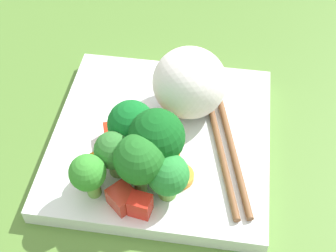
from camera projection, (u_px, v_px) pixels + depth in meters
ground_plane at (162, 150)px, 53.13cm from camera, size 110.00×110.00×2.00cm
square_plate at (161, 139)px, 51.67cm from camera, size 24.16×24.16×1.86cm
rice_mound at (190, 83)px, 50.68cm from camera, size 10.17×10.23×7.61cm
broccoli_floret_0 at (131, 125)px, 46.56cm from camera, size 4.76×4.76×6.66cm
broccoli_floret_1 at (157, 138)px, 44.43cm from camera, size 5.43×5.43×7.77cm
broccoli_floret_2 at (88, 174)px, 43.42cm from camera, size 3.48×3.48×5.43cm
broccoli_floret_3 at (140, 160)px, 43.15cm from camera, size 4.83×4.83×6.99cm
broccoli_floret_4 at (114, 152)px, 45.23cm from camera, size 3.73×3.73×5.51cm
broccoli_floret_5 at (168, 176)px, 43.83cm from camera, size 4.07×4.07×5.18cm
carrot_slice_0 at (96, 161)px, 48.16cm from camera, size 2.55×2.55×0.67cm
carrot_slice_1 at (180, 176)px, 46.88cm from camera, size 4.02×4.02×0.75cm
carrot_slice_2 at (166, 152)px, 49.04cm from camera, size 3.04×3.04×0.44cm
carrot_slice_3 at (161, 134)px, 50.54cm from camera, size 3.52×3.52×0.64cm
pepper_chunk_0 at (122, 198)px, 44.52cm from camera, size 3.31×3.28×2.00cm
pepper_chunk_2 at (117, 135)px, 49.71cm from camera, size 3.33×3.32×1.76cm
pepper_chunk_3 at (144, 206)px, 43.84cm from camera, size 2.22×1.91×2.19cm
pepper_chunk_4 at (140, 126)px, 50.59cm from camera, size 4.41×4.36×1.67cm
chicken_piece_1 at (87, 174)px, 46.56cm from camera, size 2.80×3.03×1.57cm
chopstick_pair at (221, 127)px, 51.08cm from camera, size 8.65×22.22×0.71cm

